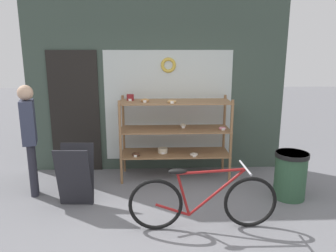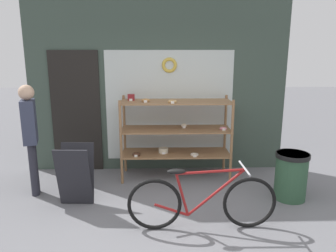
{
  "view_description": "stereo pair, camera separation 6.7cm",
  "coord_description": "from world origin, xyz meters",
  "px_view_note": "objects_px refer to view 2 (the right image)",
  "views": [
    {
      "loc": [
        -0.03,
        -3.17,
        2.13
      ],
      "look_at": [
        0.15,
        1.29,
        1.07
      ],
      "focal_mm": 35.0,
      "sensor_mm": 36.0,
      "label": 1
    },
    {
      "loc": [
        0.03,
        -3.18,
        2.13
      ],
      "look_at": [
        0.15,
        1.29,
        1.07
      ],
      "focal_mm": 35.0,
      "sensor_mm": 36.0,
      "label": 2
    }
  ],
  "objects_px": {
    "bicycle": "(202,202)",
    "pedestrian": "(30,132)",
    "display_case": "(174,130)",
    "sandwich_board": "(76,175)",
    "trash_bin": "(291,174)"
  },
  "relations": [
    {
      "from": "bicycle",
      "to": "pedestrian",
      "type": "bearing_deg",
      "value": 155.53
    },
    {
      "from": "pedestrian",
      "to": "bicycle",
      "type": "bearing_deg",
      "value": -129.18
    },
    {
      "from": "bicycle",
      "to": "pedestrian",
      "type": "relative_size",
      "value": 1.09
    },
    {
      "from": "display_case",
      "to": "sandwich_board",
      "type": "xyz_separation_m",
      "value": [
        -1.4,
        -0.97,
        -0.4
      ]
    },
    {
      "from": "trash_bin",
      "to": "sandwich_board",
      "type": "bearing_deg",
      "value": -178.26
    },
    {
      "from": "sandwich_board",
      "to": "display_case",
      "type": "bearing_deg",
      "value": 37.25
    },
    {
      "from": "bicycle",
      "to": "sandwich_board",
      "type": "distance_m",
      "value": 1.8
    },
    {
      "from": "display_case",
      "to": "trash_bin",
      "type": "height_order",
      "value": "display_case"
    },
    {
      "from": "sandwich_board",
      "to": "trash_bin",
      "type": "xyz_separation_m",
      "value": [
        3.04,
        0.09,
        -0.06
      ]
    },
    {
      "from": "pedestrian",
      "to": "trash_bin",
      "type": "distance_m",
      "value": 3.8
    },
    {
      "from": "display_case",
      "to": "pedestrian",
      "type": "bearing_deg",
      "value": -163.52
    },
    {
      "from": "bicycle",
      "to": "trash_bin",
      "type": "height_order",
      "value": "bicycle"
    },
    {
      "from": "sandwich_board",
      "to": "trash_bin",
      "type": "bearing_deg",
      "value": 4.5
    },
    {
      "from": "display_case",
      "to": "bicycle",
      "type": "distance_m",
      "value": 1.74
    },
    {
      "from": "bicycle",
      "to": "sandwich_board",
      "type": "xyz_separation_m",
      "value": [
        -1.66,
        0.69,
        0.08
      ]
    }
  ]
}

